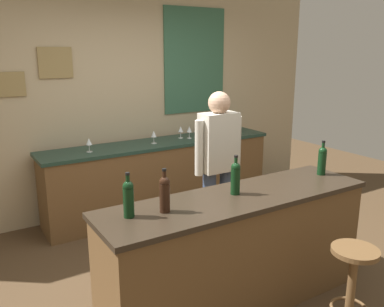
# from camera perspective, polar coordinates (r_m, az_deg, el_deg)

# --- Properties ---
(ground_plane) EXTENTS (10.00, 10.00, 0.00)m
(ground_plane) POSITION_cam_1_polar(r_m,az_deg,el_deg) (3.79, 2.26, -17.31)
(ground_plane) COLOR #4C3823
(back_wall) EXTENTS (6.00, 0.09, 2.80)m
(back_wall) POSITION_cam_1_polar(r_m,az_deg,el_deg) (5.07, -10.46, 7.62)
(back_wall) COLOR tan
(back_wall) RESTS_ON ground_plane
(bar_counter) EXTENTS (2.21, 0.60, 0.92)m
(bar_counter) POSITION_cam_1_polar(r_m,az_deg,el_deg) (3.28, 6.37, -13.47)
(bar_counter) COLOR brown
(bar_counter) RESTS_ON ground_plane
(side_counter) EXTENTS (2.93, 0.56, 0.90)m
(side_counter) POSITION_cam_1_polar(r_m,az_deg,el_deg) (5.09, -4.37, -3.27)
(side_counter) COLOR brown
(side_counter) RESTS_ON ground_plane
(bartender) EXTENTS (0.52, 0.21, 1.62)m
(bartender) POSITION_cam_1_polar(r_m,az_deg,el_deg) (3.90, 3.72, -1.31)
(bartender) COLOR #384766
(bartender) RESTS_ON ground_plane
(bar_stool) EXTENTS (0.32, 0.32, 0.68)m
(bar_stool) POSITION_cam_1_polar(r_m,az_deg,el_deg) (3.13, 21.65, -15.94)
(bar_stool) COLOR brown
(bar_stool) RESTS_ON ground_plane
(wine_bottle_a) EXTENTS (0.07, 0.07, 0.31)m
(wine_bottle_a) POSITION_cam_1_polar(r_m,az_deg,el_deg) (2.68, -8.95, -6.13)
(wine_bottle_a) COLOR black
(wine_bottle_a) RESTS_ON bar_counter
(wine_bottle_b) EXTENTS (0.07, 0.07, 0.31)m
(wine_bottle_b) POSITION_cam_1_polar(r_m,az_deg,el_deg) (2.74, -3.88, -5.55)
(wine_bottle_b) COLOR black
(wine_bottle_b) RESTS_ON bar_counter
(wine_bottle_c) EXTENTS (0.07, 0.07, 0.31)m
(wine_bottle_c) POSITION_cam_1_polar(r_m,az_deg,el_deg) (3.08, 6.08, -3.32)
(wine_bottle_c) COLOR black
(wine_bottle_c) RESTS_ON bar_counter
(wine_bottle_d) EXTENTS (0.07, 0.07, 0.31)m
(wine_bottle_d) POSITION_cam_1_polar(r_m,az_deg,el_deg) (3.72, 17.86, -0.82)
(wine_bottle_d) COLOR black
(wine_bottle_d) RESTS_ON bar_counter
(wine_glass_a) EXTENTS (0.07, 0.07, 0.16)m
(wine_glass_a) POSITION_cam_1_polar(r_m,az_deg,el_deg) (4.57, -14.32, 1.56)
(wine_glass_a) COLOR silver
(wine_glass_a) RESTS_ON side_counter
(wine_glass_b) EXTENTS (0.07, 0.07, 0.16)m
(wine_glass_b) POSITION_cam_1_polar(r_m,az_deg,el_deg) (4.86, -5.42, 2.69)
(wine_glass_b) COLOR silver
(wine_glass_b) RESTS_ON side_counter
(wine_glass_c) EXTENTS (0.07, 0.07, 0.16)m
(wine_glass_c) POSITION_cam_1_polar(r_m,az_deg,el_deg) (5.14, -1.62, 3.39)
(wine_glass_c) COLOR silver
(wine_glass_c) RESTS_ON side_counter
(wine_glass_d) EXTENTS (0.07, 0.07, 0.16)m
(wine_glass_d) POSITION_cam_1_polar(r_m,az_deg,el_deg) (5.13, -0.39, 3.37)
(wine_glass_d) COLOR silver
(wine_glass_d) RESTS_ON side_counter
(wine_glass_e) EXTENTS (0.07, 0.07, 0.16)m
(wine_glass_e) POSITION_cam_1_polar(r_m,az_deg,el_deg) (5.24, 1.08, 3.60)
(wine_glass_e) COLOR silver
(wine_glass_e) RESTS_ON side_counter
(coffee_mug) EXTENTS (0.12, 0.08, 0.09)m
(coffee_mug) POSITION_cam_1_polar(r_m,az_deg,el_deg) (5.42, 5.17, 3.24)
(coffee_mug) COLOR #336699
(coffee_mug) RESTS_ON side_counter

